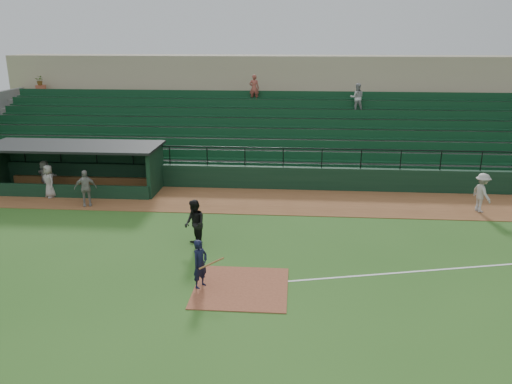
{
  "coord_description": "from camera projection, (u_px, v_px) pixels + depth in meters",
  "views": [
    {
      "loc": [
        1.68,
        -15.81,
        7.84
      ],
      "look_at": [
        0.0,
        5.0,
        1.4
      ],
      "focal_mm": 36.01,
      "sensor_mm": 36.0,
      "label": 1
    }
  ],
  "objects": [
    {
      "name": "foul_line",
      "position": [
        474.0,
        267.0,
        18.03
      ],
      "size": [
        17.49,
        4.44,
        0.01
      ],
      "primitive_type": "cube",
      "rotation": [
        0.0,
        0.0,
        0.24
      ],
      "color": "white",
      "rests_on": "ground"
    },
    {
      "name": "dugout_player_a",
      "position": [
        85.0,
        188.0,
        24.16
      ],
      "size": [
        1.11,
        0.78,
        1.74
      ],
      "primitive_type": "imported",
      "rotation": [
        0.0,
        0.0,
        0.39
      ],
      "color": "gray",
      "rests_on": "warning_track"
    },
    {
      "name": "ground",
      "position": [
        244.0,
        274.0,
        17.5
      ],
      "size": [
        90.0,
        90.0,
        0.0
      ],
      "primitive_type": "plane",
      "color": "#29551B",
      "rests_on": "ground"
    },
    {
      "name": "warning_track",
      "position": [
        261.0,
        201.0,
        25.12
      ],
      "size": [
        40.0,
        4.0,
        0.03
      ],
      "primitive_type": "cube",
      "color": "brown",
      "rests_on": "ground"
    },
    {
      "name": "stadium_structure",
      "position": [
        271.0,
        125.0,
        32.5
      ],
      "size": [
        38.0,
        13.08,
        6.4
      ],
      "color": "black",
      "rests_on": "ground"
    },
    {
      "name": "dugout",
      "position": [
        78.0,
        163.0,
        26.97
      ],
      "size": [
        8.9,
        3.2,
        2.42
      ],
      "color": "black",
      "rests_on": "ground"
    },
    {
      "name": "home_plate_dirt",
      "position": [
        241.0,
        288.0,
        16.55
      ],
      "size": [
        3.0,
        3.0,
        0.03
      ],
      "primitive_type": "cube",
      "color": "brown",
      "rests_on": "ground"
    },
    {
      "name": "umpire",
      "position": [
        195.0,
        224.0,
        19.5
      ],
      "size": [
        1.06,
        1.14,
        1.87
      ],
      "primitive_type": "imported",
      "rotation": [
        0.0,
        0.0,
        -1.06
      ],
      "color": "black",
      "rests_on": "ground"
    },
    {
      "name": "dugout_player_b",
      "position": [
        49.0,
        181.0,
        25.45
      ],
      "size": [
        0.96,
        0.91,
        1.65
      ],
      "primitive_type": "imported",
      "rotation": [
        0.0,
        0.0,
        -0.66
      ],
      "color": "gray",
      "rests_on": "warning_track"
    },
    {
      "name": "runner",
      "position": [
        482.0,
        193.0,
        23.33
      ],
      "size": [
        0.98,
        1.31,
        1.81
      ],
      "primitive_type": "imported",
      "rotation": [
        0.0,
        0.0,
        1.86
      ],
      "color": "#A7A29C",
      "rests_on": "warning_track"
    },
    {
      "name": "dugout_player_c",
      "position": [
        45.0,
        175.0,
        26.61
      ],
      "size": [
        1.51,
        1.15,
        1.59
      ],
      "primitive_type": "imported",
      "rotation": [
        0.0,
        0.0,
        2.61
      ],
      "color": "#A8A29D",
      "rests_on": "warning_track"
    },
    {
      "name": "batter_at_plate",
      "position": [
        200.0,
        264.0,
        16.36
      ],
      "size": [
        1.11,
        0.72,
        1.64
      ],
      "color": "black",
      "rests_on": "ground"
    }
  ]
}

